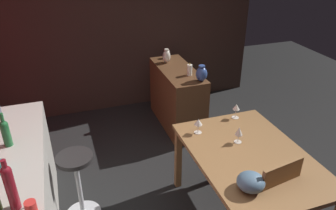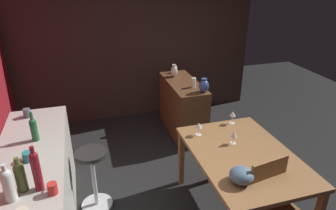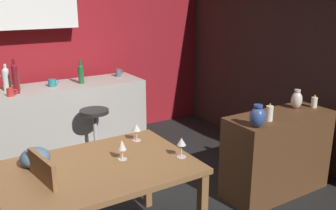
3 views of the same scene
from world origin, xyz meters
The scene contains 16 objects.
wall_side_right centered at (2.55, 0.30, 1.30)m, with size 0.10×4.40×2.60m, color #33231E.
dining_table centered at (-0.12, -0.41, 0.66)m, with size 1.35×0.94×0.74m.
sideboard_cabinet centered at (1.72, -0.43, 0.41)m, with size 1.10×0.44×0.82m, color #56351E.
bar_stool centered at (0.39, 1.01, 0.37)m, with size 0.34×0.34×0.70m.
wine_glass_left centered at (0.08, -0.40, 0.85)m, with size 0.07×0.07×0.15m.
wine_glass_right centered at (0.34, -0.12, 0.85)m, with size 0.08×0.08×0.15m.
wine_glass_center centered at (0.47, -0.59, 0.86)m, with size 0.07×0.07×0.15m.
fruit_bowl centered at (-0.49, -0.17, 0.81)m, with size 0.21×0.21×0.13m, color slate.
wine_bottle_green centered at (0.43, 1.49, 1.03)m, with size 0.07×0.07×0.29m.
wine_bottle_ruby centered at (-0.32, 1.40, 1.08)m, with size 0.06×0.06×0.37m.
cup_red centered at (-0.39, 1.30, 0.94)m, with size 0.11×0.07×0.09m.
cup_teal centered at (0.10, 1.52, 0.94)m, with size 0.12×0.09×0.08m.
pillar_candle_tall centered at (1.48, -0.51, 0.89)m, with size 0.06×0.06×0.16m.
pillar_candle_short centered at (2.18, -0.45, 0.87)m, with size 0.06×0.06×0.13m.
vase_ceramic_ivory centered at (2.00, -0.38, 0.91)m, with size 0.11×0.11×0.19m.
vase_ceramic_blue centered at (1.27, -0.57, 0.91)m, with size 0.14×0.14×0.20m.
Camera 1 is at (-2.05, 1.00, 2.42)m, focal length 35.32 mm.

